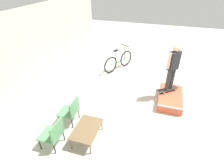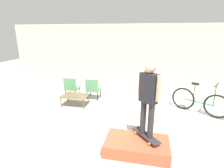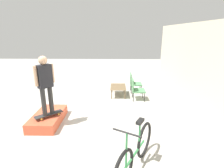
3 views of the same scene
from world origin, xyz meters
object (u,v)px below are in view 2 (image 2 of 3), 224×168
(skateboard_on_ramp, at_px, (146,135))
(coffee_table, at_px, (75,96))
(person_skater, at_px, (148,94))
(bicycle, at_px, (199,102))
(patio_chair_left, at_px, (72,87))
(patio_chair_right, at_px, (93,88))
(skate_ramp_box, at_px, (136,146))

(skateboard_on_ramp, height_order, coffee_table, coffee_table)
(person_skater, bearing_deg, bicycle, 93.90)
(patio_chair_left, relative_size, bicycle, 0.53)
(person_skater, height_order, patio_chair_right, person_skater)
(skate_ramp_box, xyz_separation_m, bicycle, (1.87, 2.42, 0.27))
(patio_chair_left, bearing_deg, skateboard_on_ramp, 138.97)
(skate_ramp_box, distance_m, patio_chair_left, 4.07)
(skateboard_on_ramp, relative_size, patio_chair_right, 0.85)
(patio_chair_right, bearing_deg, skate_ramp_box, 124.24)
(skate_ramp_box, relative_size, skateboard_on_ramp, 2.00)
(patio_chair_right, distance_m, bicycle, 3.85)
(skate_ramp_box, height_order, person_skater, person_skater)
(skate_ramp_box, height_order, bicycle, bicycle)
(patio_chair_left, bearing_deg, skate_ramp_box, 135.81)
(skateboard_on_ramp, bearing_deg, patio_chair_left, -172.87)
(person_skater, relative_size, patio_chair_right, 1.92)
(coffee_table, bearing_deg, bicycle, 3.62)
(patio_chair_right, bearing_deg, person_skater, 128.09)
(person_skater, xyz_separation_m, patio_chair_right, (-2.15, 2.75, -0.89))
(skate_ramp_box, relative_size, patio_chair_right, 1.69)
(skate_ramp_box, xyz_separation_m, coffee_table, (-2.41, 2.15, 0.22))
(skate_ramp_box, height_order, skateboard_on_ramp, skateboard_on_ramp)
(skate_ramp_box, distance_m, bicycle, 3.07)
(bicycle, bearing_deg, patio_chair_left, -156.67)
(skateboard_on_ramp, xyz_separation_m, coffee_table, (-2.61, 2.03, -0.01))
(bicycle, bearing_deg, skateboard_on_ramp, -97.19)
(skateboard_on_ramp, relative_size, person_skater, 0.44)
(skate_ramp_box, height_order, patio_chair_left, patio_chair_left)
(skateboard_on_ramp, bearing_deg, bicycle, 103.06)
(coffee_table, height_order, patio_chair_left, patio_chair_left)
(patio_chair_right, bearing_deg, bicycle, 173.41)
(skate_ramp_box, bearing_deg, bicycle, 52.31)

